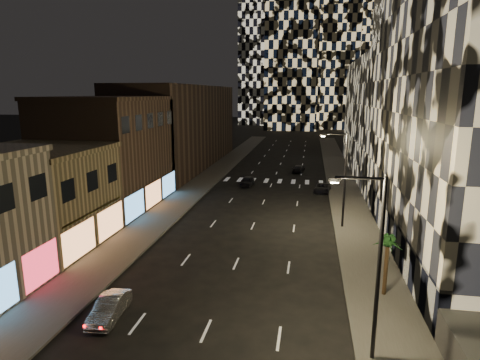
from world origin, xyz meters
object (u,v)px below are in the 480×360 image
at_px(car_silver_parked, 109,308).
at_px(car_dark_rightlane, 322,188).
at_px(streetlight_near, 374,257).
at_px(car_dark_oncoming, 299,169).
at_px(streetlight_far, 343,173).
at_px(palm_tree, 388,246).
at_px(car_dark_midlane, 247,181).

relative_size(car_silver_parked, car_dark_rightlane, 0.93).
relative_size(streetlight_near, car_dark_rightlane, 2.20).
height_order(car_silver_parked, car_dark_oncoming, car_silver_parked).
distance_m(streetlight_near, car_silver_parked, 14.98).
distance_m(streetlight_near, car_dark_oncoming, 47.83).
distance_m(streetlight_near, car_dark_rightlane, 34.40).
xyz_separation_m(streetlight_far, palm_tree, (1.90, -13.27, -1.92)).
relative_size(car_dark_oncoming, palm_tree, 1.03).
relative_size(car_silver_parked, palm_tree, 0.96).
bearing_deg(car_dark_midlane, palm_tree, -62.14).
relative_size(streetlight_far, car_silver_parked, 2.37).
xyz_separation_m(car_dark_midlane, car_dark_rightlane, (10.27, -2.07, -0.09)).
xyz_separation_m(car_dark_rightlane, palm_tree, (3.26, -27.31, 2.86)).
bearing_deg(streetlight_near, palm_tree, 74.21).
bearing_deg(car_silver_parked, palm_tree, 14.28).
distance_m(car_dark_rightlane, palm_tree, 27.65).
xyz_separation_m(streetlight_far, car_dark_rightlane, (-1.35, 14.04, -4.78)).
distance_m(car_silver_parked, car_dark_oncoming, 46.99).
relative_size(streetlight_near, car_silver_parked, 2.37).
bearing_deg(palm_tree, car_dark_midlane, 114.72).
distance_m(streetlight_far, car_dark_oncoming, 28.18).
distance_m(streetlight_far, palm_tree, 13.54).
bearing_deg(streetlight_far, streetlight_near, -90.00).
bearing_deg(car_dark_midlane, car_dark_rightlane, -8.24).
bearing_deg(car_dark_oncoming, car_dark_rightlane, 110.78).
bearing_deg(car_dark_midlane, car_dark_oncoming, 62.07).
bearing_deg(car_silver_parked, car_dark_rightlane, 64.19).
distance_m(car_silver_parked, car_dark_rightlane, 35.18).
bearing_deg(palm_tree, car_dark_rightlane, 96.80).
bearing_deg(car_dark_oncoming, streetlight_near, 101.89).
xyz_separation_m(car_silver_parked, car_dark_midlane, (2.53, 34.83, 0.03)).
bearing_deg(car_silver_parked, streetlight_far, 48.43).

